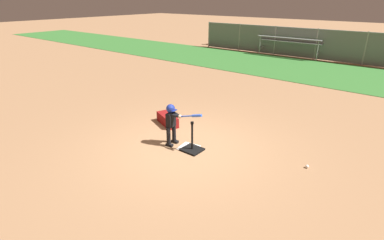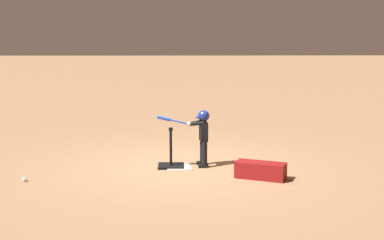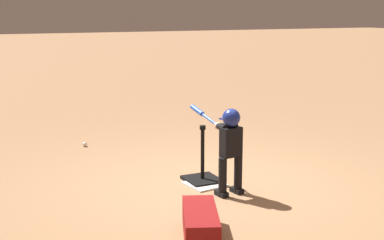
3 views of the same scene
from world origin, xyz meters
name	(u,v)px [view 1 (image 1 of 3)]	position (x,y,z in m)	size (l,w,h in m)	color
ground_plane	(185,148)	(0.00, 0.00, 0.00)	(90.00, 90.00, 0.00)	#99704C
grass_outfield_strip	(319,72)	(0.00, 10.11, 0.01)	(56.00, 5.29, 0.02)	#33702D
backstop_fence	(340,45)	(0.00, 13.14, 0.91)	(17.70, 0.08, 1.73)	#9E9EA3
home_plate	(189,148)	(0.05, 0.07, 0.01)	(0.44, 0.44, 0.02)	white
batting_tee	(192,147)	(0.19, 0.03, 0.09)	(0.47, 0.42, 0.73)	black
batter_child	(172,120)	(-0.37, -0.03, 0.66)	(0.96, 0.34, 1.04)	black
baseball	(307,166)	(2.60, 0.95, 0.04)	(0.07, 0.07, 0.07)	white
bleachers_center	(237,39)	(-7.52, 14.87, 0.44)	(3.76, 2.05, 0.92)	#93969E
bleachers_right_center	(294,45)	(-2.77, 13.82, 0.58)	(3.84, 2.57, 1.18)	#93969E
equipment_bag	(168,120)	(-1.35, 0.82, 0.14)	(0.84, 0.32, 0.28)	maroon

